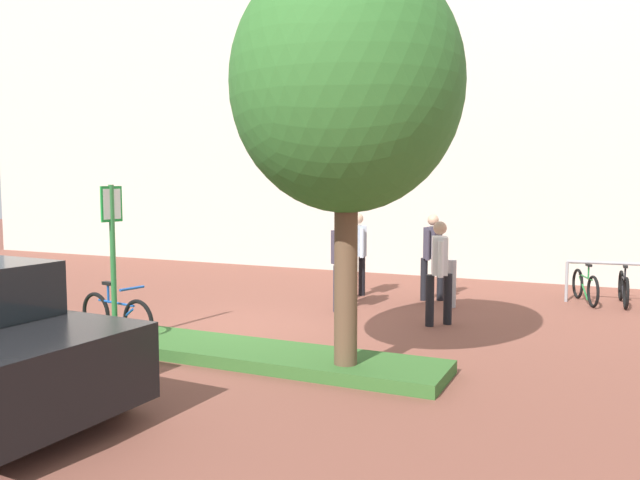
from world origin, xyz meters
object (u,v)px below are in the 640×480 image
at_px(bollard_steel, 452,284).
at_px(person_suited_navy, 341,257).
at_px(person_shirt_white, 439,266).
at_px(person_shirt_blue, 358,249).
at_px(bike_at_sign, 117,316).
at_px(bike_rack_cluster, 624,287).
at_px(parking_sign_post, 112,239).
at_px(person_suited_dark, 433,251).
at_px(tree_sidewalk, 347,86).

xyz_separation_m(bollard_steel, person_suited_navy, (-1.79, -1.13, 0.53)).
height_order(person_shirt_white, person_shirt_blue, same).
relative_size(bike_at_sign, bike_rack_cluster, 0.79).
xyz_separation_m(bike_at_sign, person_shirt_blue, (2.01, 4.85, 0.63)).
bearing_deg(bike_rack_cluster, person_shirt_blue, -165.80).
relative_size(bike_rack_cluster, person_shirt_blue, 1.22).
bearing_deg(parking_sign_post, person_suited_navy, 58.56).
distance_m(bollard_steel, person_suited_dark, 0.91).
xyz_separation_m(person_shirt_white, person_suited_dark, (-0.66, 2.13, 0.00)).
relative_size(bollard_steel, person_shirt_blue, 0.52).
bearing_deg(person_shirt_blue, person_suited_dark, 7.28).
bearing_deg(tree_sidewalk, person_shirt_blue, 109.49).
distance_m(tree_sidewalk, bike_rack_cluster, 7.80).
bearing_deg(person_suited_navy, parking_sign_post, -121.44).
bearing_deg(bike_at_sign, parking_sign_post, -56.05).
height_order(parking_sign_post, bollard_steel, parking_sign_post).
distance_m(person_suited_dark, person_suited_navy, 2.09).
bearing_deg(bollard_steel, tree_sidewalk, -92.40).
distance_m(bike_rack_cluster, person_shirt_blue, 5.18).
bearing_deg(bollard_steel, bike_at_sign, -131.85).
xyz_separation_m(tree_sidewalk, parking_sign_post, (-3.74, 0.16, -1.96)).
distance_m(tree_sidewalk, person_suited_dark, 5.91).
height_order(bollard_steel, person_shirt_blue, person_shirt_blue).
relative_size(person_shirt_white, person_suited_dark, 1.00).
bearing_deg(bike_at_sign, person_suited_navy, 56.38).
bearing_deg(person_suited_dark, person_shirt_white, -72.77).
xyz_separation_m(tree_sidewalk, bollard_steel, (0.20, 4.82, -3.03)).
distance_m(tree_sidewalk, person_suited_navy, 4.73).
distance_m(bollard_steel, person_shirt_white, 1.69).
bearing_deg(bike_rack_cluster, person_suited_navy, -150.12).
relative_size(parking_sign_post, person_suited_dark, 1.35).
xyz_separation_m(bike_at_sign, bollard_steel, (4.04, 4.51, 0.10)).
distance_m(bike_at_sign, bike_rack_cluster, 9.29).
bearing_deg(tree_sidewalk, person_shirt_white, 83.84).
relative_size(tree_sidewalk, parking_sign_post, 2.16).
height_order(bike_at_sign, bike_rack_cluster, bike_at_sign).
bearing_deg(person_suited_dark, person_suited_navy, -127.61).
distance_m(tree_sidewalk, parking_sign_post, 4.23).
xyz_separation_m(bike_rack_cluster, person_shirt_white, (-2.81, -3.19, 0.63)).
xyz_separation_m(person_shirt_white, person_shirt_blue, (-2.17, 1.93, 0.00)).
bearing_deg(person_shirt_white, bike_at_sign, -145.15).
relative_size(bike_rack_cluster, bollard_steel, 2.33).
height_order(person_shirt_white, person_suited_navy, same).
height_order(person_suited_navy, person_shirt_blue, same).
height_order(bike_at_sign, person_suited_dark, person_suited_dark).
height_order(parking_sign_post, person_suited_navy, parking_sign_post).
xyz_separation_m(tree_sidewalk, person_shirt_blue, (-1.82, 5.15, -2.50)).
xyz_separation_m(tree_sidewalk, bike_at_sign, (-3.84, 0.31, -3.13)).
bearing_deg(bollard_steel, parking_sign_post, -130.30).
bearing_deg(person_shirt_blue, parking_sign_post, -111.04).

